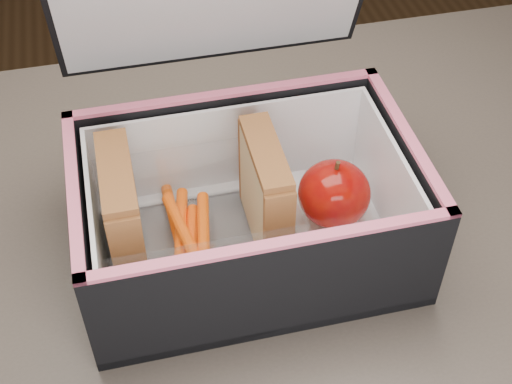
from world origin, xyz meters
TOP-DOWN VIEW (x-y plane):
  - kitchen_table at (0.00, 0.00)m, footprint 1.20×0.80m
  - lunch_bag at (0.02, 0.06)m, footprint 0.29×0.26m
  - plastic_tub at (-0.03, 0.06)m, footprint 0.17×0.12m
  - sandwich_left at (-0.09, 0.06)m, footprint 0.03×0.10m
  - sandwich_right at (0.04, 0.06)m, footprint 0.03×0.09m
  - carrot_sticks at (-0.03, 0.06)m, footprint 0.04×0.14m
  - paper_napkin at (0.10, 0.07)m, footprint 0.08×0.08m
  - red_apple at (0.10, 0.06)m, footprint 0.07×0.07m

SIDE VIEW (x-z plane):
  - kitchen_table at x=0.00m, z-range 0.28..1.03m
  - paper_napkin at x=0.10m, z-range 0.76..0.77m
  - carrot_sticks at x=-0.03m, z-range 0.77..0.80m
  - plastic_tub at x=-0.03m, z-range 0.76..0.83m
  - red_apple at x=0.10m, z-range 0.77..0.84m
  - lunch_bag at x=0.02m, z-range 0.67..0.96m
  - sandwich_right at x=0.04m, z-range 0.77..0.87m
  - sandwich_left at x=-0.09m, z-range 0.77..0.87m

